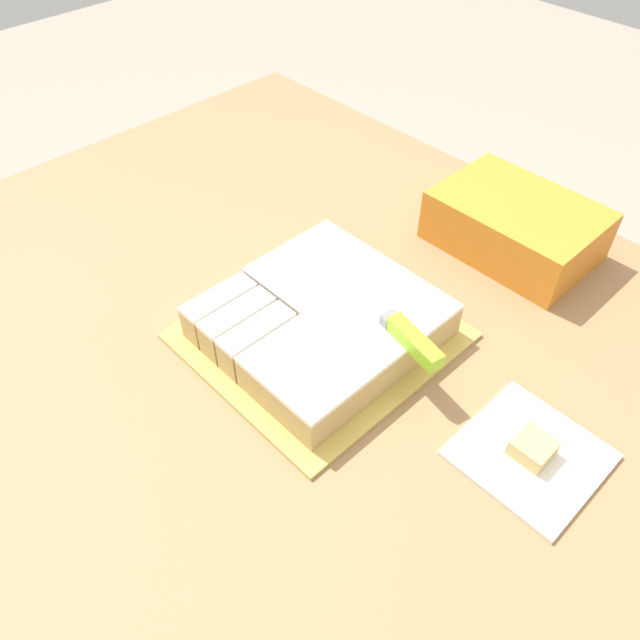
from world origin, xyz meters
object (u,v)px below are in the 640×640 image
brownie (533,448)px  storage_box (515,226)px  cake (322,320)px  cake_board (320,335)px  knife (396,325)px

brownie → storage_box: size_ratio=0.18×
cake → brownie: bearing=7.9°
storage_box → cake_board: bearing=-100.8°
cake → brownie: cake is taller
cake → storage_box: bearing=79.5°
cake_board → storage_box: size_ratio=1.34×
knife → brownie: bearing=-166.9°
cake_board → cake: (0.00, 0.00, 0.03)m
cake → storage_box: 0.37m
cake_board → knife: size_ratio=1.11×
brownie → knife: bearing=-178.5°
cake_board → brownie: brownie is taller
cake → cake_board: bearing=-133.3°
cake_board → cake: 0.03m
cake → knife: 0.11m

